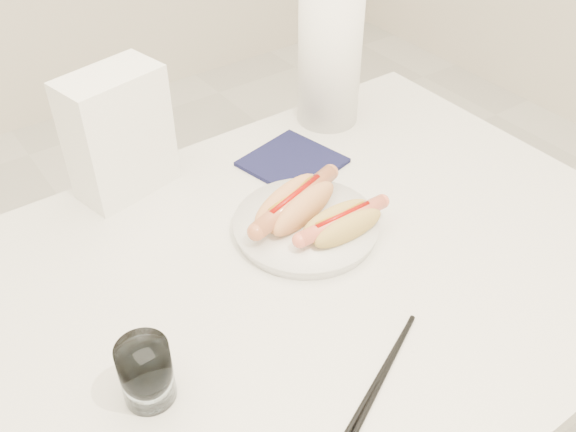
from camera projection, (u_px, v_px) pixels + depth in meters
table at (284, 303)px, 0.99m from camera, size 1.20×0.80×0.75m
plate at (306, 227)px, 1.03m from camera, size 0.25×0.25×0.02m
hotdog_left at (295, 204)px, 1.02m from camera, size 0.19×0.12×0.05m
hotdog_right at (342, 224)px, 0.99m from camera, size 0.16×0.07×0.04m
water_glass at (146, 372)px, 0.76m from camera, size 0.06×0.06×0.09m
chopstick_near at (381, 381)px, 0.80m from camera, size 0.22×0.11×0.01m
chopstick_far at (373, 388)px, 0.80m from camera, size 0.22×0.11×0.01m
napkin_box at (118, 134)px, 1.06m from camera, size 0.18×0.12×0.22m
navy_napkin at (292, 162)px, 1.18m from camera, size 0.18×0.18×0.01m
paper_towel_roll at (330, 56)px, 1.22m from camera, size 0.16×0.16×0.28m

